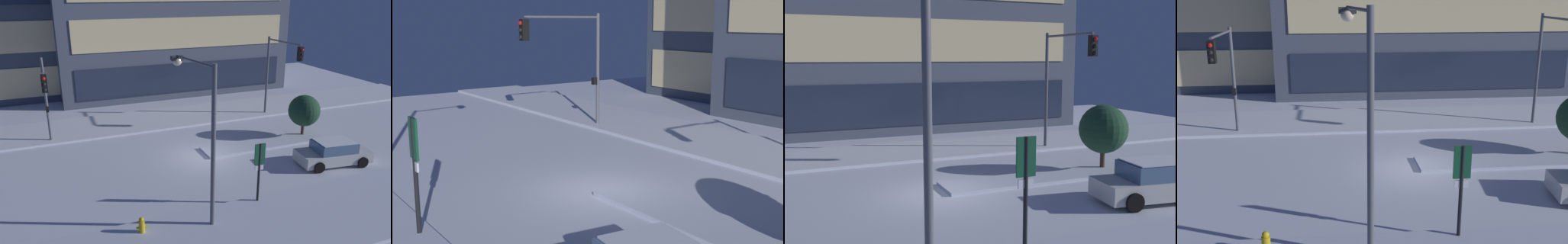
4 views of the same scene
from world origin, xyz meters
The scene contains 8 objects.
ground centered at (0.00, 0.00, 0.00)m, with size 52.00×52.00×0.00m, color silver.
curb_strip_far centered at (0.00, 8.26, 0.07)m, with size 52.00×5.20×0.14m, color silver.
median_strip centered at (4.73, 0.45, 0.07)m, with size 9.00×1.80×0.14m, color silver.
car_near centered at (6.85, -3.75, 0.71)m, with size 4.63×2.46×1.49m.
traffic_light_corner_far_right centered at (8.38, 4.73, 4.53)m, with size 0.32×4.56×6.50m.
street_lamp_arched centered at (-2.76, -6.08, 4.84)m, with size 0.82×3.48×7.33m.
parking_info_sign centered at (0.29, -6.05, 2.02)m, with size 0.55×0.12×3.15m.
decorated_tree_median centered at (8.06, 0.87, 1.91)m, with size 2.24×2.30×3.03m.
Camera 3 is at (-5.43, -16.50, 5.16)m, focal length 43.38 mm.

